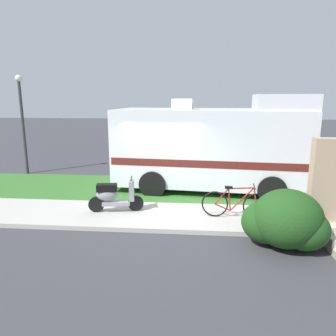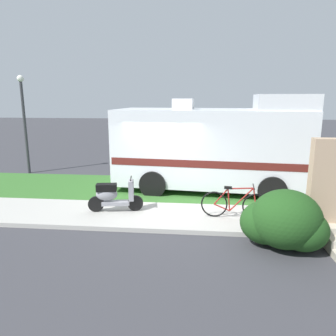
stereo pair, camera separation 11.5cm
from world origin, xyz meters
name	(u,v)px [view 1 (the left image)]	position (x,y,z in m)	size (l,w,h in m)	color
ground_plane	(159,204)	(0.00, 0.00, 0.00)	(80.00, 80.00, 0.00)	#38383D
sidewalk	(154,216)	(0.00, -1.20, 0.06)	(24.00, 2.00, 0.12)	#ADAAA3
grass_strip	(164,189)	(0.00, 1.50, 0.04)	(24.00, 3.40, 0.08)	#336628
motorhome_rv	(213,146)	(1.71, 1.75, 1.61)	(6.72, 3.17, 3.37)	silver
scooter	(114,196)	(-1.16, -1.06, 0.58)	(1.54, 0.57, 0.97)	black
bicycle	(235,204)	(2.18, -1.27, 0.51)	(1.79, 0.52, 0.91)	black
pickup_truck_near	(264,146)	(4.41, 6.14, 0.98)	(5.27, 2.16, 1.85)	#B7B29E
bush_by_porch	(285,221)	(3.09, -2.69, 0.62)	(1.84, 1.38, 1.30)	#1E4719
bottle_green	(311,219)	(4.11, -1.42, 0.22)	(0.07, 0.07, 0.23)	#B2B2B7
bottle_spare	(325,210)	(4.71, -0.76, 0.24)	(0.08, 0.08, 0.28)	brown
street_lamp_post	(22,115)	(-6.23, 3.60, 2.54)	(0.28, 0.28, 4.17)	#333338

